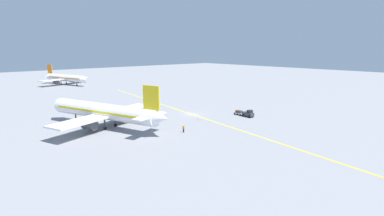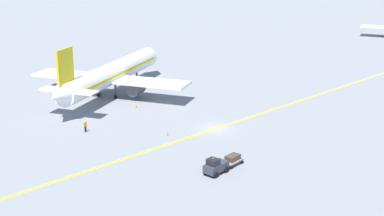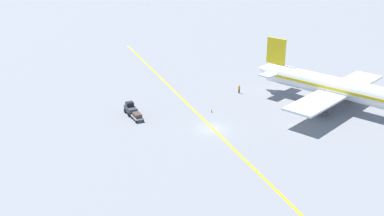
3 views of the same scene
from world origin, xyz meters
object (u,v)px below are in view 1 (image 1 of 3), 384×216
(airplane_distant_taxiing, at_px, (65,78))
(ground_crew_worker, at_px, (184,128))
(traffic_cone_mid_apron, at_px, (143,122))
(airplane_at_gate, at_px, (105,112))
(traffic_cone_near_nose, at_px, (198,119))
(baggage_tug_dark, at_px, (248,114))
(baggage_cart_trailing, at_px, (239,112))

(airplane_distant_taxiing, bearing_deg, ground_crew_worker, -96.09)
(airplane_distant_taxiing, height_order, traffic_cone_mid_apron, airplane_distant_taxiing)
(airplane_at_gate, relative_size, traffic_cone_near_nose, 62.91)
(airplane_at_gate, distance_m, traffic_cone_mid_apron, 9.48)
(baggage_tug_dark, distance_m, ground_crew_worker, 22.40)
(airplane_at_gate, bearing_deg, traffic_cone_mid_apron, -17.37)
(baggage_cart_trailing, bearing_deg, airplane_at_gate, 160.02)
(baggage_cart_trailing, relative_size, traffic_cone_near_nose, 4.82)
(airplane_distant_taxiing, xyz_separation_m, ground_crew_worker, (-11.20, -104.92, -2.43))
(airplane_at_gate, distance_m, ground_crew_worker, 18.93)
(airplane_at_gate, height_order, baggage_cart_trailing, airplane_at_gate)
(baggage_tug_dark, xyz_separation_m, traffic_cone_near_nose, (-12.56, 6.20, -0.63))
(baggage_cart_trailing, bearing_deg, airplane_distant_taxiing, 96.35)
(ground_crew_worker, bearing_deg, airplane_at_gate, 125.44)
(baggage_tug_dark, bearing_deg, airplane_at_gate, 155.10)
(airplane_at_gate, height_order, traffic_cone_mid_apron, airplane_at_gate)
(baggage_cart_trailing, bearing_deg, traffic_cone_near_nose, 167.09)
(ground_crew_worker, distance_m, traffic_cone_mid_apron, 12.86)
(airplane_distant_taxiing, xyz_separation_m, baggage_cart_trailing, (11.33, -101.80, -2.58))
(baggage_tug_dark, bearing_deg, airplane_distant_taxiing, 96.09)
(baggage_tug_dark, height_order, traffic_cone_mid_apron, baggage_tug_dark)
(airplane_at_gate, relative_size, airplane_distant_taxiing, 1.10)
(airplane_at_gate, relative_size, baggage_cart_trailing, 13.05)
(airplane_at_gate, distance_m, traffic_cone_near_nose, 22.92)
(airplane_at_gate, height_order, traffic_cone_near_nose, airplane_at_gate)
(baggage_tug_dark, bearing_deg, ground_crew_worker, 179.54)
(ground_crew_worker, relative_size, traffic_cone_near_nose, 3.05)
(airplane_distant_taxiing, xyz_separation_m, traffic_cone_mid_apron, (-13.62, -92.30, -3.06))
(airplane_distant_taxiing, relative_size, ground_crew_worker, 18.74)
(airplane_distant_taxiing, height_order, traffic_cone_near_nose, airplane_distant_taxiing)
(baggage_cart_trailing, bearing_deg, baggage_tug_dark, -92.16)
(ground_crew_worker, bearing_deg, airplane_distant_taxiing, 83.91)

